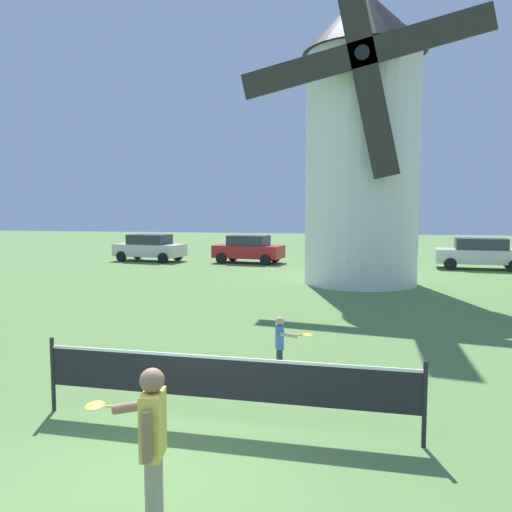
# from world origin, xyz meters

# --- Properties ---
(ground_plane) EXTENTS (120.00, 120.00, 0.00)m
(ground_plane) POSITION_xyz_m (0.00, 0.00, 0.00)
(ground_plane) COLOR #5B8442
(windmill) EXTENTS (8.55, 5.19, 12.57)m
(windmill) POSITION_xyz_m (1.95, 16.07, 5.91)
(windmill) COLOR white
(windmill) RESTS_ON ground_plane
(tennis_net) EXTENTS (5.28, 0.06, 1.10)m
(tennis_net) POSITION_xyz_m (0.47, 1.66, 0.69)
(tennis_net) COLOR black
(tennis_net) RESTS_ON ground_plane
(player_near) EXTENTS (0.86, 0.50, 1.52)m
(player_near) POSITION_xyz_m (0.44, -0.58, 0.86)
(player_near) COLOR #9E937F
(player_near) RESTS_ON ground_plane
(player_far) EXTENTS (0.73, 0.34, 1.06)m
(player_far) POSITION_xyz_m (0.84, 4.05, 0.60)
(player_far) COLOR #333338
(player_far) RESTS_ON ground_plane
(parked_car_cream) EXTENTS (4.21, 2.27, 1.56)m
(parked_car_cream) POSITION_xyz_m (-10.25, 22.66, 0.81)
(parked_car_cream) COLOR silver
(parked_car_cream) RESTS_ON ground_plane
(parked_car_red) EXTENTS (4.00, 2.25, 1.56)m
(parked_car_red) POSITION_xyz_m (-4.37, 22.91, 0.81)
(parked_car_red) COLOR red
(parked_car_red) RESTS_ON ground_plane
(parked_car_mustard) EXTENTS (3.98, 2.03, 1.56)m
(parked_car_mustard) POSITION_xyz_m (1.53, 22.42, 0.81)
(parked_car_mustard) COLOR #999919
(parked_car_mustard) RESTS_ON ground_plane
(parked_car_silver) EXTENTS (4.41, 2.12, 1.56)m
(parked_car_silver) POSITION_xyz_m (7.75, 22.60, 0.81)
(parked_car_silver) COLOR silver
(parked_car_silver) RESTS_ON ground_plane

